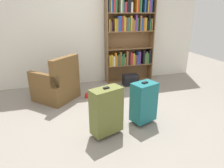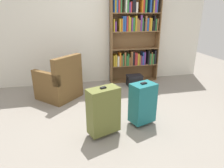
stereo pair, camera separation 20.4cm
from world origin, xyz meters
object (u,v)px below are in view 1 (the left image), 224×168
storage_box (130,79)px  suitcase_olive (106,111)px  mug (87,95)px  suitcase_teal (144,102)px  bookshelf (130,36)px  armchair (57,84)px

storage_box → suitcase_olive: bearing=-120.5°
mug → suitcase_teal: (0.70, -1.22, 0.31)m
suitcase_teal → suitcase_olive: bearing=-165.9°
mug → bookshelf: bearing=33.7°
storage_box → suitcase_teal: (-0.44, -1.68, 0.23)m
storage_box → suitcase_teal: 1.75m
bookshelf → suitcase_teal: size_ratio=2.95×
mug → suitcase_olive: (0.06, -1.38, 0.34)m
bookshelf → suitcase_teal: (-0.52, -2.03, -0.77)m
storage_box → suitcase_olive: 2.15m
bookshelf → mug: 1.83m
suitcase_olive → suitcase_teal: bearing=14.1°
suitcase_olive → suitcase_teal: 0.67m
mug → suitcase_olive: 1.42m
armchair → bookshelf: bearing=21.5°
armchair → storage_box: armchair is taller
mug → suitcase_teal: bearing=-60.0°
armchair → suitcase_olive: 1.62m
mug → suitcase_teal: 1.44m
suitcase_olive → bookshelf: bearing=62.0°
bookshelf → storage_box: 1.06m
suitcase_teal → armchair: bearing=134.2°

